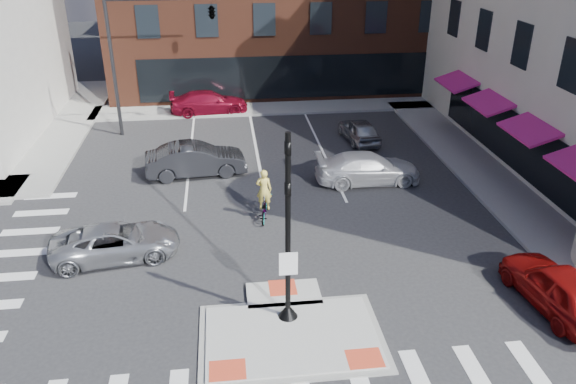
{
  "coord_description": "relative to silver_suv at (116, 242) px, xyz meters",
  "views": [
    {
      "loc": [
        -1.64,
        -13.37,
        11.07
      ],
      "look_at": [
        0.58,
        5.25,
        2.0
      ],
      "focal_mm": 35.0,
      "sensor_mm": 36.0,
      "label": 1
    }
  ],
  "objects": [
    {
      "name": "mast_arm_signal",
      "position": [
        2.29,
        13.3,
        5.58
      ],
      "size": [
        6.1,
        2.24,
        8.0
      ],
      "color": "black",
      "rests_on": "ground"
    },
    {
      "name": "bg_car_silver",
      "position": [
        11.53,
        10.72,
        0.01
      ],
      "size": [
        1.93,
        3.91,
        1.28
      ],
      "primitive_type": "imported",
      "rotation": [
        0.0,
        0.0,
        3.25
      ],
      "color": "#9DA0A4",
      "rests_on": "ground"
    },
    {
      "name": "red_sedan",
      "position": [
        14.26,
        -4.7,
        0.11
      ],
      "size": [
        2.28,
        4.56,
        1.49
      ],
      "primitive_type": "imported",
      "rotation": [
        0.0,
        0.0,
        3.26
      ],
      "color": "maroon",
      "rests_on": "ground"
    },
    {
      "name": "signal_pole",
      "position": [
        5.76,
        -4.3,
        1.72
      ],
      "size": [
        0.6,
        0.6,
        5.98
      ],
      "color": "black",
      "rests_on": "refuge_island"
    },
    {
      "name": "bg_car_red",
      "position": [
        3.22,
        16.8,
        0.08
      ],
      "size": [
        5.03,
        2.38,
        1.42
      ],
      "primitive_type": "imported",
      "rotation": [
        0.0,
        0.0,
        1.65
      ],
      "color": "maroon",
      "rests_on": "ground"
    },
    {
      "name": "refuge_island",
      "position": [
        5.76,
        -4.95,
        -0.58
      ],
      "size": [
        5.4,
        4.65,
        0.13
      ],
      "color": "gray",
      "rests_on": "ground"
    },
    {
      "name": "silver_suv",
      "position": [
        0.0,
        0.0,
        0.0
      ],
      "size": [
        4.8,
        2.73,
        1.26
      ],
      "primitive_type": "imported",
      "rotation": [
        0.0,
        0.0,
        1.72
      ],
      "color": "#A9ABB0",
      "rests_on": "ground"
    },
    {
      "name": "ground",
      "position": [
        5.76,
        -4.7,
        -0.63
      ],
      "size": [
        120.0,
        120.0,
        0.0
      ],
      "primitive_type": "plane",
      "color": "#28282B",
      "rests_on": "ground"
    },
    {
      "name": "sidewalk_e",
      "position": [
        16.56,
        5.3,
        -0.56
      ],
      "size": [
        3.0,
        24.0,
        0.15
      ],
      "primitive_type": "cube",
      "color": "gray",
      "rests_on": "ground"
    },
    {
      "name": "cyclist",
      "position": [
        5.57,
        2.3,
        0.1
      ],
      "size": [
        0.87,
        1.8,
        2.19
      ],
      "rotation": [
        0.0,
        0.0,
        2.98
      ],
      "color": "#3F3F44",
      "rests_on": "ground"
    },
    {
      "name": "bg_car_dark",
      "position": [
        2.68,
        7.11,
        0.15
      ],
      "size": [
        4.9,
        2.14,
        1.57
      ],
      "primitive_type": "imported",
      "rotation": [
        0.0,
        0.0,
        1.68
      ],
      "color": "#27282C",
      "rests_on": "ground"
    },
    {
      "name": "sidewalk_n",
      "position": [
        8.76,
        17.3,
        -0.56
      ],
      "size": [
        26.0,
        3.0,
        0.15
      ],
      "primitive_type": "cube",
      "color": "gray",
      "rests_on": "ground"
    },
    {
      "name": "white_pickup",
      "position": [
        10.66,
        5.31,
        0.08
      ],
      "size": [
        4.88,
        1.98,
        1.42
      ],
      "primitive_type": "imported",
      "rotation": [
        0.0,
        0.0,
        1.57
      ],
      "color": "silver",
      "rests_on": "ground"
    }
  ]
}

